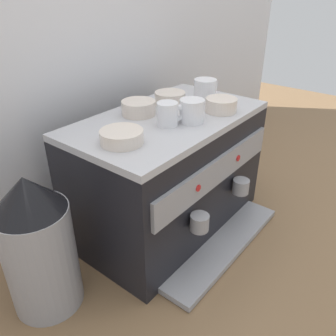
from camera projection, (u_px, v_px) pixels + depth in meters
The scene contains 12 objects.
ground_plane at pixel (168, 221), 1.30m from camera, with size 4.00×4.00×0.00m, color brown.
tiled_backsplash_wall at pixel (94, 46), 1.18m from camera, with size 2.80×0.03×1.19m, color silver.
espresso_machine at pixel (169, 174), 1.20m from camera, with size 0.66×0.48×0.42m.
ceramic_cup_0 at pixel (191, 111), 1.04m from camera, with size 0.11×0.08×0.07m.
ceramic_cup_1 at pixel (169, 114), 1.02m from camera, with size 0.09×0.07×0.07m.
ceramic_cup_2 at pixel (205, 89), 1.23m from camera, with size 0.12×0.08×0.07m.
ceramic_bowl_0 at pixel (139, 108), 1.10m from camera, with size 0.11×0.11×0.04m.
ceramic_bowl_1 at pixel (221, 105), 1.12m from camera, with size 0.10×0.10×0.04m.
ceramic_bowl_2 at pixel (122, 137), 0.91m from camera, with size 0.12×0.12×0.04m.
ceramic_bowl_3 at pixel (170, 99), 1.19m from camera, with size 0.10×0.10×0.04m.
coffee_grinder at pixel (38, 245), 0.89m from camera, with size 0.19×0.19×0.40m.
milk_pitcher at pixel (236, 164), 1.56m from camera, with size 0.09×0.09×0.12m, color #B7B7BC.
Camera 1 is at (-0.81, -0.64, 0.81)m, focal length 37.16 mm.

